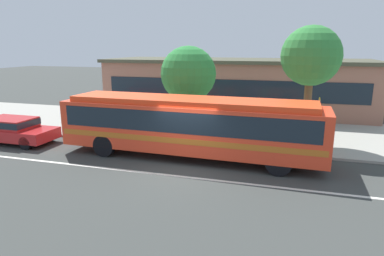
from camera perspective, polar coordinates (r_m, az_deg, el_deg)
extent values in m
plane|color=#393C3A|center=(13.83, -1.37, -6.97)|extent=(120.00, 120.00, 0.00)
cube|color=#9D9B90|center=(20.18, 4.56, -0.17)|extent=(60.00, 8.00, 0.12)
cube|color=silver|center=(13.12, -2.44, -8.13)|extent=(56.00, 0.16, 0.01)
cube|color=red|center=(14.87, -0.42, 0.29)|extent=(11.69, 2.70, 2.02)
cube|color=#ED421B|center=(14.65, -0.43, 4.59)|extent=(10.75, 2.39, 0.24)
cube|color=#19232D|center=(14.78, -0.43, 1.81)|extent=(10.99, 2.70, 0.89)
cube|color=#C3621E|center=(14.95, -0.42, -1.06)|extent=(11.46, 2.72, 0.24)
cube|color=#19232D|center=(14.12, 22.39, 0.21)|extent=(0.17, 2.12, 0.97)
cylinder|color=black|center=(15.44, 14.96, -3.26)|extent=(1.01, 0.31, 1.00)
cylinder|color=black|center=(13.42, 14.45, -5.80)|extent=(1.01, 0.31, 1.00)
cylinder|color=black|center=(17.50, -10.97, -1.06)|extent=(1.01, 0.31, 1.00)
cylinder|color=black|center=(15.74, -14.66, -2.92)|extent=(1.01, 0.31, 1.00)
cube|color=red|center=(19.67, -27.83, -0.75)|extent=(4.32, 1.88, 0.55)
cube|color=red|center=(19.71, -28.45, 0.78)|extent=(2.43, 1.65, 0.50)
cube|color=#19232D|center=(19.71, -28.46, 0.85)|extent=(2.47, 1.67, 0.32)
cylinder|color=black|center=(19.35, -23.07, -1.06)|extent=(0.64, 0.22, 0.64)
cylinder|color=black|center=(18.18, -26.32, -2.29)|extent=(0.64, 0.22, 0.64)
cylinder|color=black|center=(21.27, -29.00, -0.44)|extent=(0.64, 0.22, 0.64)
cylinder|color=#68705A|center=(17.40, 9.00, -0.96)|extent=(0.14, 0.14, 0.82)
cylinder|color=#68705A|center=(17.49, 9.44, -0.90)|extent=(0.14, 0.14, 0.82)
cylinder|color=green|center=(17.28, 9.30, 1.31)|extent=(0.48, 0.48, 0.58)
sphere|color=tan|center=(17.20, 9.35, 2.59)|extent=(0.21, 0.21, 0.21)
cylinder|color=slate|center=(18.04, 7.12, -0.29)|extent=(0.14, 0.14, 0.87)
cylinder|color=slate|center=(17.93, 6.77, -0.37)|extent=(0.14, 0.14, 0.87)
cylinder|color=#A34AA3|center=(17.82, 7.01, 1.98)|extent=(0.47, 0.47, 0.61)
sphere|color=tan|center=(17.74, 7.05, 3.29)|extent=(0.23, 0.23, 0.23)
cylinder|color=gray|center=(16.11, 20.40, 0.17)|extent=(0.08, 0.08, 2.47)
cube|color=yellow|center=(15.91, 20.71, 3.79)|extent=(0.05, 0.44, 0.56)
cylinder|color=brown|center=(18.95, -0.60, 2.56)|extent=(0.32, 0.32, 2.21)
sphere|color=#2F883C|center=(18.65, -0.62, 9.12)|extent=(3.04, 3.04, 3.04)
cylinder|color=brown|center=(17.80, 18.84, 2.89)|extent=(0.38, 0.38, 3.30)
sphere|color=#34873B|center=(17.53, 19.51, 11.45)|extent=(2.89, 2.89, 2.89)
cube|color=#976552|center=(26.20, 7.44, 6.92)|extent=(19.15, 6.49, 3.70)
cube|color=#19232D|center=(22.98, 6.15, 6.49)|extent=(17.62, 0.04, 1.33)
cube|color=#464735|center=(26.05, 7.57, 11.23)|extent=(19.55, 6.89, 0.24)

